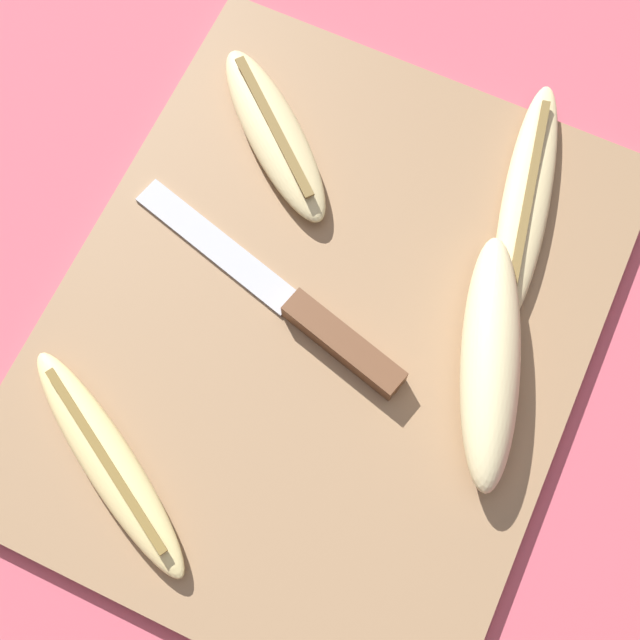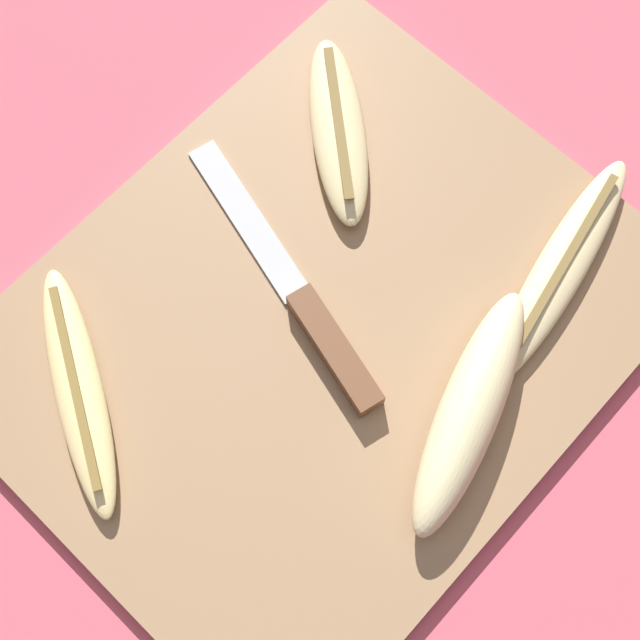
% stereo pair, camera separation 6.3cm
% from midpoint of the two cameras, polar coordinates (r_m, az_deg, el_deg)
% --- Properties ---
extents(ground_plane, '(4.00, 4.00, 0.00)m').
position_cam_midpoint_polar(ground_plane, '(0.65, -2.74, -1.03)').
color(ground_plane, '#C65160').
extents(cutting_board, '(0.46, 0.37, 0.01)m').
position_cam_midpoint_polar(cutting_board, '(0.64, -2.76, -0.87)').
color(cutting_board, '#997551').
rests_on(cutting_board, ground_plane).
extents(knife, '(0.08, 0.24, 0.02)m').
position_cam_midpoint_polar(knife, '(0.63, -3.10, -0.59)').
color(knife, brown).
rests_on(knife, cutting_board).
extents(banana_soft_right, '(0.19, 0.10, 0.04)m').
position_cam_midpoint_polar(banana_soft_right, '(0.61, 8.03, -3.00)').
color(banana_soft_right, beige).
rests_on(banana_soft_right, cutting_board).
extents(banana_golden_short, '(0.12, 0.18, 0.02)m').
position_cam_midpoint_polar(banana_golden_short, '(0.63, -16.22, -9.13)').
color(banana_golden_short, '#EDD689').
rests_on(banana_golden_short, cutting_board).
extents(banana_ripe_center, '(0.20, 0.07, 0.02)m').
position_cam_midpoint_polar(banana_ripe_center, '(0.67, 10.50, 7.11)').
color(banana_ripe_center, beige).
rests_on(banana_ripe_center, cutting_board).
extents(banana_mellow_near, '(0.14, 0.15, 0.02)m').
position_cam_midpoint_polar(banana_mellow_near, '(0.69, -5.57, 11.43)').
color(banana_mellow_near, beige).
rests_on(banana_mellow_near, cutting_board).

